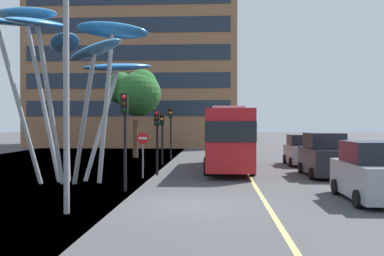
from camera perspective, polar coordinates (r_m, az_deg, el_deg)
The scene contains 14 objects.
ground at distance 15.25m, azimuth -2.68°, elevation -10.01°, with size 120.00×240.00×0.10m.
red_bus at distance 26.47m, azimuth 4.66°, elevation -0.94°, with size 2.74×10.86×3.73m.
leaf_sculpture at distance 21.58m, azimuth -15.53°, elevation 10.08°, with size 8.76×7.94×8.45m.
traffic_light_kerb_near at distance 18.11m, azimuth -8.62°, elevation 0.87°, with size 0.28×0.42×3.94m.
traffic_light_kerb_far at distance 23.52m, azimuth -4.52°, elevation -0.05°, with size 0.28×0.42×3.42m.
traffic_light_island_mid at distance 29.28m, azimuth -3.85°, elevation 0.08°, with size 0.28×0.42×3.41m.
traffic_light_opposite at distance 33.24m, azimuth -2.75°, elevation 0.77°, with size 0.28×0.42×3.93m.
car_parked_near at distance 17.08m, azimuth 22.09°, elevation -5.38°, with size 2.06×4.37×2.12m.
car_parked_mid at distance 24.05m, azimuth 16.51°, elevation -3.47°, with size 2.03×4.57×2.26m.
car_parked_far at distance 30.09m, azimuth 13.90°, elevation -2.85°, with size 2.04×3.99×2.01m.
street_lamp at distance 14.25m, azimuth -14.84°, elevation 10.90°, with size 1.32×0.44×8.52m.
tree_pavement_near at distance 35.70m, azimuth -7.22°, elevation 4.77°, with size 4.55×3.54×7.03m.
no_entry_sign at distance 22.38m, azimuth -6.32°, elevation -2.49°, with size 0.60×0.12×2.31m.
backdrop_building at distance 56.54m, azimuth -6.85°, elevation 10.08°, with size 23.77×14.39×24.06m.
Camera 1 is at (0.85, -14.91, 2.77)m, focal length 41.67 mm.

